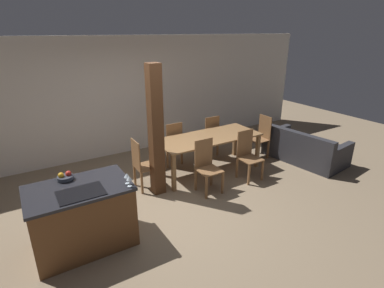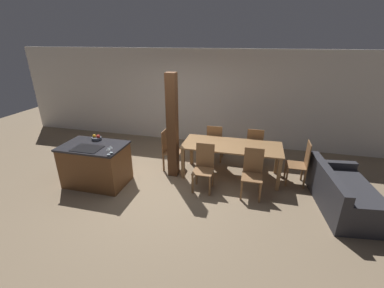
# 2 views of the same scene
# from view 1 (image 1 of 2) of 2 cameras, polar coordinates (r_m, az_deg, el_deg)

# --- Properties ---
(ground_plane) EXTENTS (16.00, 16.00, 0.00)m
(ground_plane) POSITION_cam_1_polar(r_m,az_deg,el_deg) (5.21, -4.59, -11.75)
(ground_plane) COLOR #847056
(wall_back) EXTENTS (11.20, 0.08, 2.70)m
(wall_back) POSITION_cam_1_polar(r_m,az_deg,el_deg) (7.11, -15.17, 8.41)
(wall_back) COLOR silver
(wall_back) RESTS_ON ground_plane
(kitchen_island) EXTENTS (1.31, 0.85, 0.91)m
(kitchen_island) POSITION_cam_1_polar(r_m,az_deg,el_deg) (4.41, -20.16, -12.79)
(kitchen_island) COLOR brown
(kitchen_island) RESTS_ON ground_plane
(fruit_bowl) EXTENTS (0.21, 0.21, 0.11)m
(fruit_bowl) POSITION_cam_1_polar(r_m,az_deg,el_deg) (4.42, -23.02, -5.75)
(fruit_bowl) COLOR #383D47
(fruit_bowl) RESTS_ON kitchen_island
(wine_glass_near) EXTENTS (0.07, 0.07, 0.15)m
(wine_glass_near) POSITION_cam_1_polar(r_m,az_deg,el_deg) (3.94, -11.88, -6.42)
(wine_glass_near) COLOR silver
(wine_glass_near) RESTS_ON kitchen_island
(wine_glass_middle) EXTENTS (0.07, 0.07, 0.15)m
(wine_glass_middle) POSITION_cam_1_polar(r_m,az_deg,el_deg) (4.02, -12.33, -5.90)
(wine_glass_middle) COLOR silver
(wine_glass_middle) RESTS_ON kitchen_island
(dining_table) EXTENTS (2.17, 0.90, 0.77)m
(dining_table) POSITION_cam_1_polar(r_m,az_deg,el_deg) (6.15, 3.14, 0.64)
(dining_table) COLOR olive
(dining_table) RESTS_ON ground_plane
(dining_chair_near_left) EXTENTS (0.40, 0.40, 0.98)m
(dining_chair_near_left) POSITION_cam_1_polar(r_m,az_deg,el_deg) (5.45, 2.83, -4.10)
(dining_chair_near_left) COLOR brown
(dining_chair_near_left) RESTS_ON ground_plane
(dining_chair_near_right) EXTENTS (0.40, 0.40, 0.98)m
(dining_chair_near_right) POSITION_cam_1_polar(r_m,az_deg,el_deg) (6.01, 10.58, -1.98)
(dining_chair_near_right) COLOR brown
(dining_chair_near_right) RESTS_ON ground_plane
(dining_chair_far_left) EXTENTS (0.40, 0.40, 0.98)m
(dining_chair_far_left) POSITION_cam_1_polar(r_m,az_deg,el_deg) (6.51, -3.78, 0.17)
(dining_chair_far_left) COLOR brown
(dining_chair_far_left) RESTS_ON ground_plane
(dining_chair_far_right) EXTENTS (0.40, 0.40, 0.98)m
(dining_chair_far_right) POSITION_cam_1_polar(r_m,az_deg,el_deg) (6.99, 3.32, 1.65)
(dining_chair_far_right) COLOR brown
(dining_chair_far_right) RESTS_ON ground_plane
(dining_chair_head_end) EXTENTS (0.40, 0.40, 0.98)m
(dining_chair_head_end) POSITION_cam_1_polar(r_m,az_deg,el_deg) (5.58, -9.48, -3.78)
(dining_chair_head_end) COLOR brown
(dining_chair_head_end) RESTS_ON ground_plane
(dining_chair_foot_end) EXTENTS (0.40, 0.40, 0.98)m
(dining_chair_foot_end) POSITION_cam_1_polar(r_m,az_deg,el_deg) (7.10, 12.95, 1.45)
(dining_chair_foot_end) COLOR brown
(dining_chair_foot_end) RESTS_ON ground_plane
(couch) EXTENTS (1.15, 1.82, 0.75)m
(couch) POSITION_cam_1_polar(r_m,az_deg,el_deg) (7.26, 20.55, -0.97)
(couch) COLOR #2D2D33
(couch) RESTS_ON ground_plane
(timber_post) EXTENTS (0.21, 0.21, 2.32)m
(timber_post) POSITION_cam_1_polar(r_m,az_deg,el_deg) (5.17, -6.90, 2.22)
(timber_post) COLOR #4C2D19
(timber_post) RESTS_ON ground_plane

